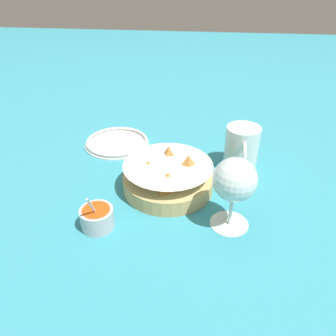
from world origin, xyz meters
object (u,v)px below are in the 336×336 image
Objects in this scene: food_basket at (168,177)px; sauce_cup at (97,217)px; beer_mug at (241,149)px; wine_glass at (235,182)px; side_plate at (117,142)px.

food_basket is 2.18× the size of sauce_cup.
food_basket is at bearing -56.11° from beer_mug.
food_basket is at bearing 139.47° from sauce_cup.
wine_glass reaches higher than side_plate.
wine_glass is (0.11, 0.14, 0.07)m from food_basket.
side_plate is (-0.08, -0.35, -0.04)m from beer_mug.
wine_glass is (-0.04, 0.27, 0.08)m from sauce_cup.
side_plate is (-0.35, -0.05, -0.02)m from sauce_cup.
sauce_cup is 0.28m from wine_glass.
sauce_cup is 0.52× the size of side_plate.
beer_mug is at bearing 171.45° from wine_glass.
wine_glass is 1.20× the size of beer_mug.
side_plate is at bearing -171.88° from sauce_cup.
wine_glass is at bearing -8.55° from beer_mug.
wine_glass reaches higher than beer_mug.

